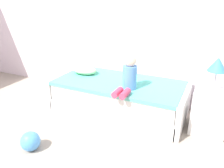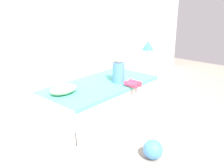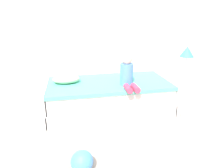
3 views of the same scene
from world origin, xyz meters
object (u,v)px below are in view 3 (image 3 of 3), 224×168
nightstand (183,88)px  bed (109,96)px  toy_ball (82,162)px  table_lamp (187,53)px  pillow (66,79)px  child_figure (127,73)px

nightstand → bed: bearing=179.3°
nightstand → toy_ball: bearing=-144.2°
nightstand → table_lamp: bearing=0.0°
nightstand → table_lamp: table_lamp is taller
pillow → toy_ball: size_ratio=1.84×
nightstand → child_figure: 1.19m
bed → toy_ball: 1.50m
table_lamp → toy_ball: 2.48m
bed → table_lamp: 1.52m
bed → child_figure: 0.57m
child_figure → toy_ball: size_ratio=2.14×
table_lamp → nightstand: bearing=0.0°
table_lamp → pillow: bearing=176.7°
child_figure → pillow: 1.00m
bed → toy_ball: bearing=-111.7°
table_lamp → child_figure: size_ratio=0.88×
bed → nightstand: bearing=-0.7°
bed → nightstand: 1.35m
pillow → toy_ball: (0.13, -1.49, -0.45)m
bed → child_figure: (0.25, -0.23, 0.46)m
table_lamp → child_figure: 1.15m
pillow → child_figure: bearing=-19.4°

